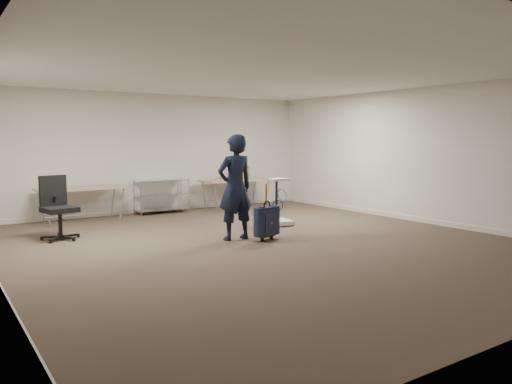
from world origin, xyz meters
TOP-DOWN VIEW (x-y plane):
  - ground at (0.00, 0.00)m, footprint 9.00×9.00m
  - room_shell at (0.00, 1.38)m, footprint 8.00×9.00m
  - folding_table_left at (-1.90, 3.95)m, footprint 1.80×0.75m
  - folding_table_right at (1.90, 3.95)m, footprint 1.80×0.75m
  - wire_shelf at (0.00, 4.20)m, footprint 1.22×0.47m
  - person at (-0.19, 0.56)m, footprint 0.66×0.44m
  - suitcase at (0.22, 0.20)m, footprint 0.39×0.27m
  - office_chair at (-2.73, 2.29)m, footprint 0.67×0.67m
  - equipment_cart at (1.28, 1.33)m, footprint 0.57×0.57m
  - cardboard_box at (1.97, 3.93)m, footprint 0.46×0.35m

SIDE VIEW (x-z plane):
  - ground at x=0.00m, z-range 0.00..0.00m
  - room_shell at x=0.00m, z-range -4.45..4.55m
  - equipment_cart at x=1.28m, z-range -0.23..0.73m
  - suitcase at x=0.22m, z-range -0.16..0.83m
  - office_chair at x=-2.73m, z-range -0.22..0.89m
  - wire_shelf at x=0.00m, z-range 0.04..0.84m
  - folding_table_left at x=-1.90m, z-range 0.31..1.04m
  - folding_table_right at x=1.90m, z-range 0.31..1.04m
  - cardboard_box at x=1.97m, z-range 0.73..1.06m
  - person at x=-0.19m, z-range 0.00..1.82m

